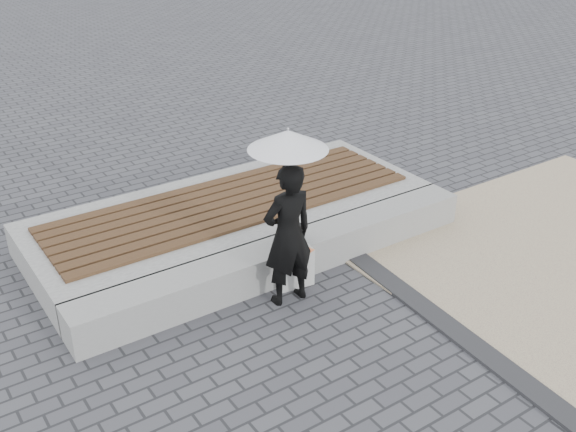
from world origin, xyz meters
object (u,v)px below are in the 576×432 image
object	(u,v)px
handbag	(292,236)
canvas_tote	(294,268)
woman	(288,235)
parasol	(288,140)
seating_ledge	(285,257)

from	to	relation	value
handbag	canvas_tote	xyz separation A→B (m)	(-0.09, -0.19, -0.29)
woman	parasol	bearing A→B (deg)	-88.83
seating_ledge	woman	xyz separation A→B (m)	(-0.27, -0.46, 0.58)
canvas_tote	seating_ledge	bearing A→B (deg)	83.71
handbag	canvas_tote	size ratio (longest dim) A/B	0.69
seating_ledge	woman	size ratio (longest dim) A/B	3.20
woman	parasol	distance (m)	1.03
seating_ledge	handbag	world-z (taller)	handbag
parasol	canvas_tote	xyz separation A→B (m)	(0.21, 0.19, -1.59)
woman	parasol	xyz separation A→B (m)	(0.00, 0.00, 1.03)
parasol	canvas_tote	world-z (taller)	parasol
woman	parasol	world-z (taller)	parasol
seating_ledge	parasol	bearing A→B (deg)	-120.84
seating_ledge	handbag	xyz separation A→B (m)	(0.03, -0.08, 0.31)
parasol	seating_ledge	bearing A→B (deg)	59.16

